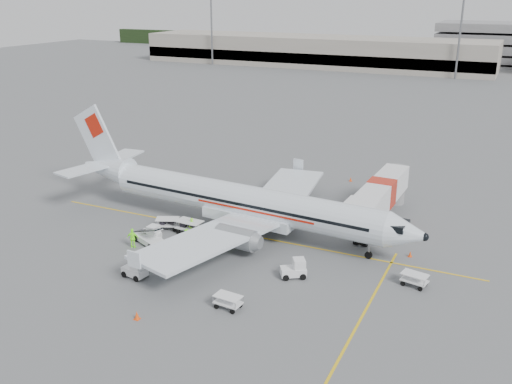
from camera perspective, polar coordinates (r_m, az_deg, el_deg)
ground at (r=55.42m, az=-0.88°, el=-4.33°), size 360.00×360.00×0.00m
stripe_lead at (r=55.42m, az=-0.88°, el=-4.33°), size 44.00×0.20×0.01m
stripe_cross at (r=44.47m, az=11.13°, el=-11.11°), size 0.20×20.00×0.01m
terminal_west at (r=187.14m, az=5.75°, el=13.86°), size 110.00×22.00×9.00m
treeline at (r=222.52m, az=19.85°, el=13.33°), size 300.00×3.00×6.00m
mast_west at (r=188.15m, az=-4.46°, el=15.92°), size 3.20×1.20×22.00m
mast_center at (r=164.85m, az=19.70°, el=14.40°), size 3.20×1.20×22.00m
aircraft at (r=54.70m, az=-1.35°, el=1.25°), size 40.42×32.81×10.54m
jet_bridge at (r=58.86m, az=12.34°, el=-0.97°), size 3.86×17.35×4.53m
belt_loader at (r=53.96m, az=-10.65°, el=-3.89°), size 5.00×3.53×2.54m
tug_fore at (r=47.42m, az=3.76°, el=-7.61°), size 2.39×2.10×1.60m
tug_mid at (r=48.42m, az=-12.04°, el=-7.45°), size 2.19×1.46×1.58m
tug_aft at (r=54.91m, az=-10.61°, el=-4.02°), size 2.06×1.20×1.58m
cart_loaded_a at (r=57.18m, az=-8.82°, el=-3.16°), size 2.59×2.12×1.17m
cart_loaded_b at (r=55.92m, az=-6.66°, el=-3.50°), size 2.63×1.65×1.33m
cart_empty_a at (r=43.16m, az=-2.81°, el=-10.92°), size 2.14×1.38×1.06m
cart_empty_b at (r=47.81m, az=15.56°, el=-8.46°), size 2.27×1.61×1.08m
cone_nose at (r=52.79m, az=15.16°, el=-5.99°), size 0.34×0.34×0.55m
cone_port at (r=71.84m, az=9.44°, el=1.27°), size 0.33×0.33×0.54m
cone_stbd at (r=42.79m, az=-11.83°, el=-11.97°), size 0.41×0.41×0.67m
crew_a at (r=55.66m, az=-6.40°, el=-3.42°), size 0.72×0.69×1.66m
crew_b at (r=52.92m, az=-6.91°, el=-4.62°), size 1.02×0.89×1.78m
crew_c at (r=54.36m, az=-3.87°, el=-3.80°), size 1.13×1.38×1.86m
crew_d at (r=53.65m, az=-12.22°, el=-4.54°), size 1.19×0.76×1.88m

